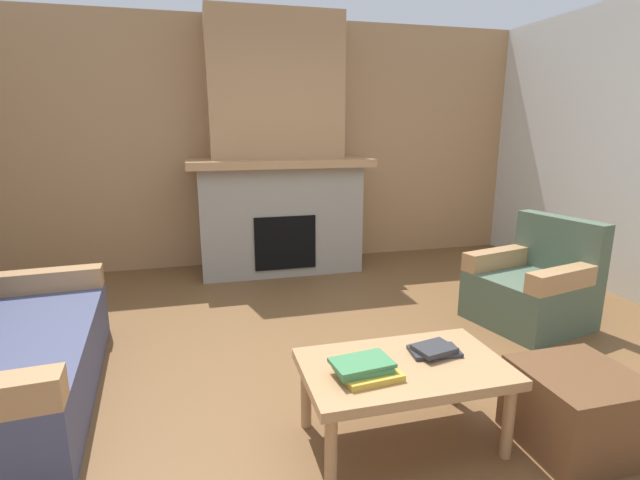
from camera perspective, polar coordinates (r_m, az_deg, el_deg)
The scene contains 9 objects.
ground at distance 3.03m, azimuth 4.05°, elevation -17.43°, with size 9.00×9.00×0.00m, color brown.
wall_back_wood_panel at distance 5.53m, azimuth -5.87°, elevation 11.34°, with size 6.00×0.12×2.70m, color tan.
fireplace at distance 5.17m, azimuth -5.16°, elevation 9.13°, with size 1.90×0.82×2.70m.
couch at distance 3.30m, azimuth -34.19°, elevation -11.67°, with size 0.97×1.86×0.85m.
armchair at distance 4.19m, azimuth 24.39°, elevation -5.27°, with size 0.91×0.91×0.85m.
coffee_table at distance 2.45m, azimuth 10.07°, elevation -15.61°, with size 1.00×0.60×0.43m.
ottoman at distance 2.78m, azimuth 28.55°, elevation -17.49°, with size 0.52×0.52×0.40m, color brown.
book_stack_near_edge at distance 2.28m, azimuth 5.55°, elevation -15.28°, with size 0.32×0.24×0.07m.
book_stack_center at distance 2.54m, azimuth 13.64°, elevation -12.77°, with size 0.26×0.19×0.05m.
Camera 1 is at (-0.85, -2.46, 1.56)m, focal length 26.49 mm.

